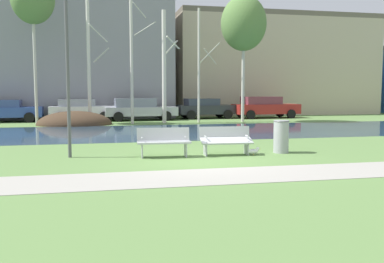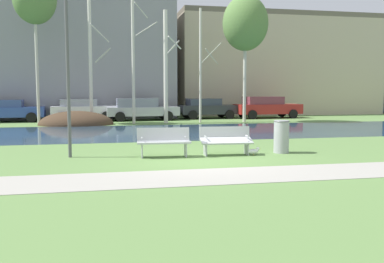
% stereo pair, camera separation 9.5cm
% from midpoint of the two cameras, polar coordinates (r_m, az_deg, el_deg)
% --- Properties ---
extents(ground_plane, '(120.00, 120.00, 0.00)m').
position_cam_midpoint_polar(ground_plane, '(21.94, -4.46, 0.34)').
color(ground_plane, '#5B7F42').
extents(paved_path_strip, '(60.00, 1.85, 0.01)m').
position_cam_midpoint_polar(paved_path_strip, '(9.94, 4.49, -6.00)').
color(paved_path_strip, '#9E998E').
rests_on(paved_path_strip, ground).
extents(river_band, '(80.00, 7.99, 0.01)m').
position_cam_midpoint_polar(river_band, '(20.48, -3.94, -0.02)').
color(river_band, '#2D475B').
rests_on(river_band, ground).
extents(soil_mound, '(4.32, 3.05, 1.62)m').
position_cam_midpoint_polar(soil_mound, '(25.52, -15.28, 0.90)').
color(soil_mound, '#423021').
rests_on(soil_mound, ground).
extents(bench_left, '(1.63, 0.64, 0.87)m').
position_cam_midpoint_polar(bench_left, '(12.70, -3.63, -1.33)').
color(bench_left, '#B2B5B7').
rests_on(bench_left, ground).
extents(bench_right, '(1.63, 0.64, 0.87)m').
position_cam_midpoint_polar(bench_right, '(13.11, 4.82, -1.12)').
color(bench_right, '#B2B5B7').
rests_on(bench_right, ground).
extents(trash_bin, '(0.51, 0.51, 1.05)m').
position_cam_midpoint_polar(trash_bin, '(13.79, 12.20, -0.61)').
color(trash_bin, '#999B9E').
rests_on(trash_bin, ground).
extents(seagull, '(0.41, 0.15, 0.25)m').
position_cam_midpoint_polar(seagull, '(13.15, 8.57, -2.64)').
color(seagull, white).
rests_on(seagull, ground).
extents(streetlamp, '(0.32, 0.32, 4.99)m').
position_cam_midpoint_polar(streetlamp, '(13.07, -16.36, 11.37)').
color(streetlamp, '#4C4C51').
rests_on(streetlamp, ground).
extents(birch_left, '(1.32, 2.34, 7.50)m').
position_cam_midpoint_polar(birch_left, '(26.14, -13.41, 9.38)').
color(birch_left, beige).
rests_on(birch_left, ground).
extents(birch_center_left, '(1.54, 2.34, 8.83)m').
position_cam_midpoint_polar(birch_center_left, '(25.64, -7.81, 11.11)').
color(birch_center_left, beige).
rests_on(birch_center_left, ground).
extents(birch_center, '(1.09, 1.79, 6.82)m').
position_cam_midpoint_polar(birch_center, '(25.94, -3.43, 8.83)').
color(birch_center, beige).
rests_on(birch_center, ground).
extents(birch_center_right, '(1.40, 2.40, 7.00)m').
position_cam_midpoint_polar(birch_center_right, '(26.32, 1.34, 8.95)').
color(birch_center_right, beige).
rests_on(birch_center_right, ground).
extents(birch_right, '(2.85, 2.85, 7.92)m').
position_cam_midpoint_polar(birch_right, '(27.32, 7.34, 14.29)').
color(birch_right, '#BCB7A8').
rests_on(birch_right, ground).
extents(parked_van_nearest_blue, '(4.45, 2.30, 1.40)m').
position_cam_midpoint_polar(parked_van_nearest_blue, '(29.18, -23.66, 2.67)').
color(parked_van_nearest_blue, '#2D4793').
rests_on(parked_van_nearest_blue, ground).
extents(parked_sedan_second_white, '(4.26, 2.30, 1.43)m').
position_cam_midpoint_polar(parked_sedan_second_white, '(28.73, -14.49, 2.94)').
color(parked_sedan_second_white, silver).
rests_on(parked_sedan_second_white, ground).
extents(parked_hatch_third_silver, '(4.87, 2.21, 1.48)m').
position_cam_midpoint_polar(parked_hatch_third_silver, '(28.37, -6.88, 3.08)').
color(parked_hatch_third_silver, '#B2B5BC').
rests_on(parked_hatch_third_silver, ground).
extents(parked_wagon_fourth_dark, '(4.17, 2.20, 1.42)m').
position_cam_midpoint_polar(parked_wagon_fourth_dark, '(30.10, 2.09, 3.22)').
color(parked_wagon_fourth_dark, '#282B30').
rests_on(parked_wagon_fourth_dark, ground).
extents(parked_suv_fifth_red, '(4.87, 2.19, 1.56)m').
position_cam_midpoint_polar(parked_suv_fifth_red, '(30.99, 10.14, 3.31)').
color(parked_suv_fifth_red, maroon).
rests_on(parked_suv_fifth_red, ground).
extents(building_grey_warehouse, '(17.03, 9.79, 8.87)m').
position_cam_midpoint_polar(building_grey_warehouse, '(34.76, -17.51, 9.34)').
color(building_grey_warehouse, gray).
rests_on(building_grey_warehouse, ground).
extents(building_beige_block, '(17.02, 9.56, 8.33)m').
position_cam_midpoint_polar(building_beige_block, '(39.08, 10.25, 8.67)').
color(building_beige_block, '#BCAD8E').
rests_on(building_beige_block, ground).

